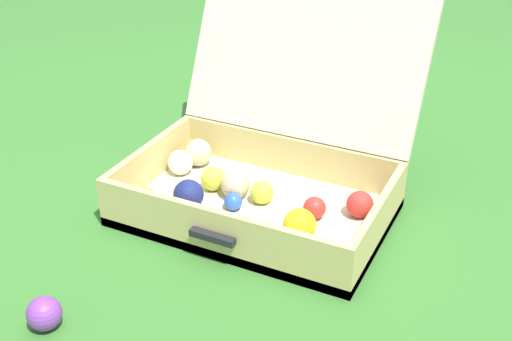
% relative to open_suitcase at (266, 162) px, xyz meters
% --- Properties ---
extents(ground_plane, '(16.00, 16.00, 0.00)m').
position_rel_open_suitcase_xyz_m(ground_plane, '(0.00, -0.04, -0.11)').
color(ground_plane, '#336B28').
extents(open_suitcase, '(0.65, 0.63, 0.51)m').
position_rel_open_suitcase_xyz_m(open_suitcase, '(0.00, 0.00, 0.00)').
color(open_suitcase, beige).
rests_on(open_suitcase, ground).
extents(stray_ball_on_grass, '(0.07, 0.07, 0.07)m').
position_rel_open_suitcase_xyz_m(stray_ball_on_grass, '(-0.19, -0.63, -0.08)').
color(stray_ball_on_grass, purple).
rests_on(stray_ball_on_grass, ground).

